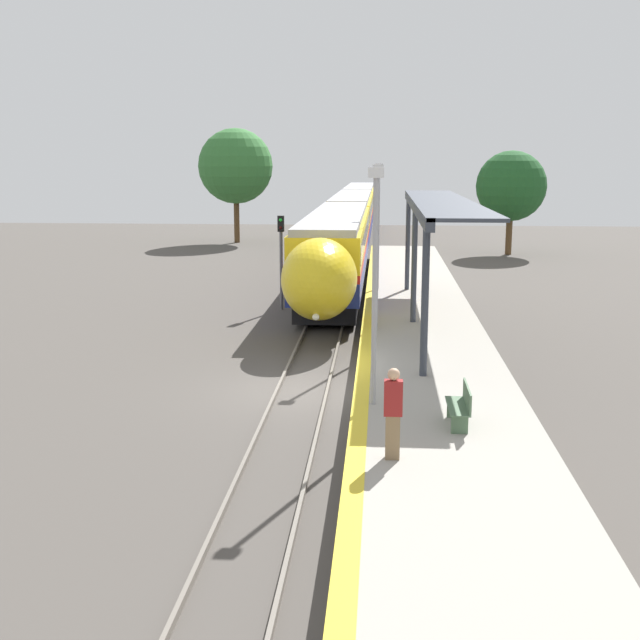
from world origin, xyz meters
The scene contains 14 objects.
ground_plane centered at (0.00, 0.00, 0.00)m, with size 120.00×120.00×0.00m, color #4C4742.
rail_left centered at (-0.72, 0.00, 0.07)m, with size 0.08×90.00×0.15m, color slate.
rail_right centered at (0.72, 0.00, 0.07)m, with size 0.08×90.00×0.15m, color slate.
train centered at (0.00, 36.78, 2.30)m, with size 2.88×65.11×4.01m.
platform_right centered at (3.67, 0.00, 0.43)m, with size 4.22×64.00×0.87m.
platform_bench centered at (4.00, -5.19, 1.33)m, with size 0.44×1.45×0.89m.
person_waiting centered at (2.47, -7.30, 1.82)m, with size 0.36×0.24×1.82m.
railway_signal centered at (-2.20, 12.84, 2.56)m, with size 0.28×0.28×4.17m.
lamppost_near centered at (2.06, -3.76, 4.04)m, with size 0.36×0.20×5.56m.
lamppost_mid centered at (2.06, 4.89, 4.04)m, with size 0.36×0.20×5.56m.
lamppost_far centered at (2.06, 13.54, 4.04)m, with size 0.36×0.20×5.56m.
station_canopy centered at (3.95, 6.22, 4.92)m, with size 2.02×17.62×4.35m.
background_tree_left centered at (-9.39, 41.73, 6.04)m, with size 5.91×5.91×9.01m.
background_tree_right centered at (11.14, 34.97, 4.76)m, with size 4.86×4.86×7.20m.
Camera 1 is at (2.19, -22.16, 6.60)m, focal length 45.00 mm.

